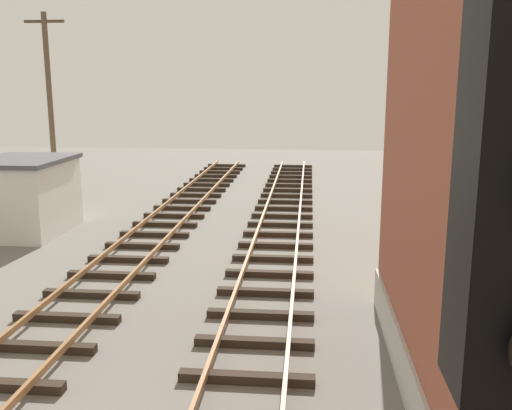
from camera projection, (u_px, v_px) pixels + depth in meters
name	position (u px, v px, depth m)	size (l,w,h in m)	color
control_hut	(25.00, 196.00, 20.76)	(3.00, 3.80, 2.76)	silver
utility_pole_far	(50.00, 105.00, 25.80)	(1.80, 0.24, 8.48)	brown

